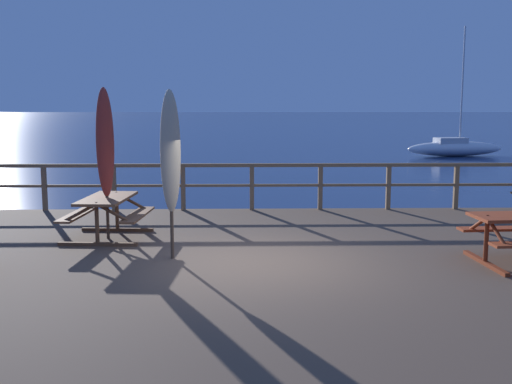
% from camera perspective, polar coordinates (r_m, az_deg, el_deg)
% --- Properties ---
extents(ground_plane, '(600.00, 600.00, 0.00)m').
position_cam_1_polar(ground_plane, '(9.66, 0.11, -10.10)').
color(ground_plane, navy).
extents(wooden_deck, '(16.36, 9.91, 0.60)m').
position_cam_1_polar(wooden_deck, '(9.57, 0.11, -8.38)').
color(wooden_deck, brown).
rests_on(wooden_deck, ground).
extents(railing_waterside_far, '(16.16, 0.10, 1.09)m').
position_cam_1_polar(railing_waterside_far, '(14.08, -0.39, 1.29)').
color(railing_waterside_far, brown).
rests_on(railing_waterside_far, wooden_deck).
extents(picnic_table_mid_centre, '(1.51, 1.72, 0.78)m').
position_cam_1_polar(picnic_table_mid_centre, '(11.39, -13.87, -1.55)').
color(picnic_table_mid_centre, brown).
rests_on(picnic_table_mid_centre, wooden_deck).
extents(patio_umbrella_tall_mid_left, '(0.32, 0.32, 2.68)m').
position_cam_1_polar(patio_umbrella_tall_mid_left, '(9.52, -8.08, 3.74)').
color(patio_umbrella_tall_mid_left, '#4C3828').
rests_on(patio_umbrella_tall_mid_left, wooden_deck).
extents(patio_umbrella_tall_front, '(0.32, 0.32, 2.75)m').
position_cam_1_polar(patio_umbrella_tall_front, '(11.23, -14.06, 4.48)').
color(patio_umbrella_tall_front, '#4C3828').
rests_on(patio_umbrella_tall_front, wooden_deck).
extents(sailboat_distant, '(6.16, 2.42, 7.72)m').
position_cam_1_polar(sailboat_distant, '(38.69, 18.24, 3.99)').
color(sailboat_distant, silver).
rests_on(sailboat_distant, ground).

